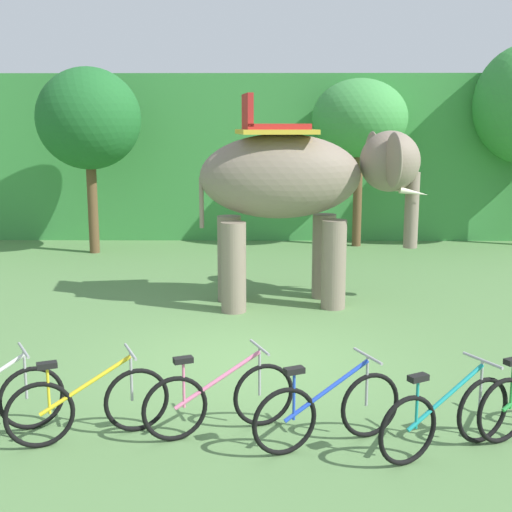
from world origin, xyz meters
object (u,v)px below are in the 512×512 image
Objects in this scene: tree_left at (89,119)px; elephant at (300,184)px; bike_yellow at (89,405)px; tree_center_right at (360,119)px; bike_blue at (328,410)px; bike_pink at (220,399)px; bike_teal at (446,417)px.

elephant is (5.00, -5.00, -1.17)m from tree_left.
tree_center_right is at bearing 69.41° from bike_yellow.
tree_center_right is 1.05× the size of elephant.
bike_yellow is 2.49m from bike_blue.
bike_pink is at bearing -101.65° from elephant.
elephant is 2.67× the size of bike_blue.
tree_center_right is 2.77× the size of bike_pink.
bike_yellow and bike_teal have the same top height.
bike_blue and bike_teal have the same top height.
elephant reaches higher than bike_blue.
bike_blue is 1.04× the size of bike_teal.
tree_left is 3.06× the size of bike_teal.
bike_pink is 1.01× the size of bike_blue.
tree_left reaches higher than bike_blue.
elephant reaches higher than bike_yellow.
elephant is 5.78m from bike_pink.
elephant is 2.64× the size of bike_pink.
bike_blue is (5.02, -10.65, -2.99)m from tree_left.
bike_teal is (1.19, -5.80, -1.82)m from elephant.
bike_yellow and bike_pink have the same top height.
bike_yellow is at bearing -173.17° from bike_pink.
bike_yellow is 1.37m from bike_pink.
tree_center_right reaches higher than bike_yellow.
tree_left is 2.92× the size of bike_yellow.
bike_blue is (0.02, -5.65, -1.82)m from elephant.
elephant is at bearing 65.95° from bike_yellow.
tree_left is 2.94× the size of bike_blue.
tree_center_right is at bearing 80.95° from bike_blue.
bike_pink and bike_teal have the same top height.
tree_center_right is at bearing 86.64° from bike_teal.
bike_pink is (1.36, 0.16, 0.00)m from bike_yellow.
tree_center_right is at bearing 72.72° from elephant.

